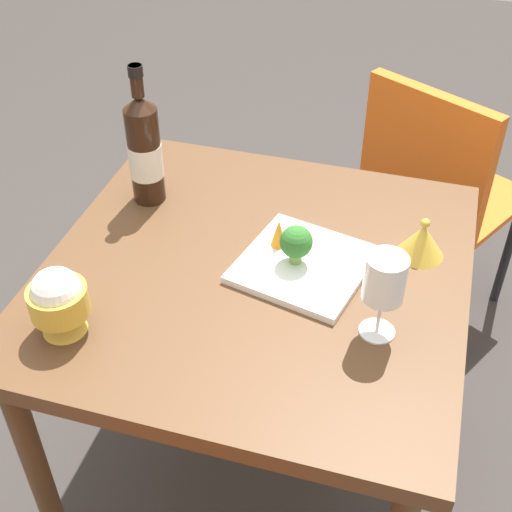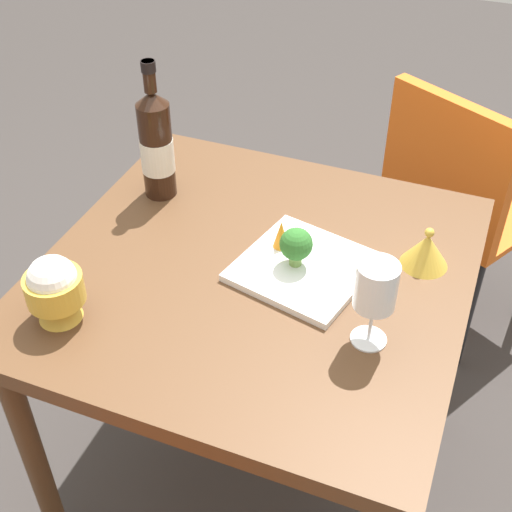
# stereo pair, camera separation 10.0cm
# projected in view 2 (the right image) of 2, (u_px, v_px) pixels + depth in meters

# --- Properties ---
(ground_plane) EXTENTS (8.00, 8.00, 0.00)m
(ground_plane) POSITION_uv_depth(u_px,v_px,m) (256.00, 470.00, 1.91)
(ground_plane) COLOR #383330
(dining_table) EXTENTS (0.87, 0.87, 0.73)m
(dining_table) POSITION_uv_depth(u_px,v_px,m) (256.00, 298.00, 1.50)
(dining_table) COLOR brown
(dining_table) RESTS_ON ground_plane
(chair_by_wall) EXTENTS (0.54, 0.54, 0.85)m
(chair_by_wall) POSITION_uv_depth(u_px,v_px,m) (455.00, 194.00, 2.01)
(chair_by_wall) COLOR orange
(chair_by_wall) RESTS_ON ground_plane
(wine_bottle) EXTENTS (0.08, 0.08, 0.33)m
(wine_bottle) POSITION_uv_depth(u_px,v_px,m) (156.00, 145.00, 1.57)
(wine_bottle) COLOR black
(wine_bottle) RESTS_ON dining_table
(wine_glass) EXTENTS (0.08, 0.08, 0.18)m
(wine_glass) POSITION_uv_depth(u_px,v_px,m) (376.00, 288.00, 1.20)
(wine_glass) COLOR white
(wine_glass) RESTS_ON dining_table
(rice_bowl) EXTENTS (0.11, 0.11, 0.14)m
(rice_bowl) POSITION_uv_depth(u_px,v_px,m) (54.00, 288.00, 1.28)
(rice_bowl) COLOR gold
(rice_bowl) RESTS_ON dining_table
(rice_bowl_lid) EXTENTS (0.10, 0.10, 0.09)m
(rice_bowl_lid) POSITION_uv_depth(u_px,v_px,m) (426.00, 250.00, 1.43)
(rice_bowl_lid) COLOR gold
(rice_bowl_lid) RESTS_ON dining_table
(serving_plate) EXTENTS (0.30, 0.30, 0.02)m
(serving_plate) POSITION_uv_depth(u_px,v_px,m) (304.00, 268.00, 1.43)
(serving_plate) COLOR white
(serving_plate) RESTS_ON dining_table
(broccoli_floret) EXTENTS (0.07, 0.07, 0.09)m
(broccoli_floret) POSITION_uv_depth(u_px,v_px,m) (296.00, 245.00, 1.39)
(broccoli_floret) COLOR #729E4C
(broccoli_floret) RESTS_ON serving_plate
(carrot_garnish_left) EXTENTS (0.03, 0.03, 0.06)m
(carrot_garnish_left) POSITION_uv_depth(u_px,v_px,m) (281.00, 234.00, 1.45)
(carrot_garnish_left) COLOR orange
(carrot_garnish_left) RESTS_ON serving_plate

